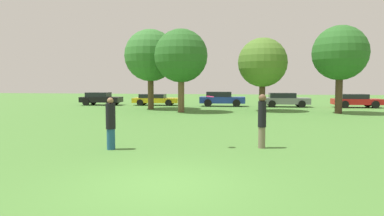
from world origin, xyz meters
The scene contains 13 objects.
ground_plane centered at (0.00, 0.00, 0.00)m, with size 120.00×120.00×0.00m, color #477A33.
person_thrower centered at (-2.73, 3.65, 0.89)m, with size 0.32×0.32×1.76m.
person_catcher centered at (2.31, 4.73, 0.99)m, with size 0.28×0.28×1.87m.
frisbee centered at (0.54, 4.47, 1.78)m, with size 0.27×0.27×0.05m.
tree_0 centered at (-6.40, 21.16, 4.54)m, with size 4.39×4.39×6.76m.
tree_1 centered at (-3.26, 18.63, 4.27)m, with size 4.06×4.06×6.33m.
tree_2 centered at (2.90, 20.53, 3.82)m, with size 3.87×3.87×5.78m.
tree_3 centered at (8.36, 19.34, 4.38)m, with size 3.97×3.97×6.40m.
parked_car_black centered at (-12.88, 25.44, 0.69)m, with size 4.06×2.18×1.28m.
parked_car_yellow centered at (-7.38, 26.06, 0.60)m, with size 4.64×2.09×1.12m.
parked_car_blue centered at (-0.72, 25.68, 0.73)m, with size 4.36×2.02×1.39m.
parked_car_grey centered at (5.16, 25.78, 0.68)m, with size 4.35×2.09×1.31m.
parked_car_red centered at (11.42, 25.86, 0.66)m, with size 4.23×2.11×1.23m.
Camera 1 is at (1.84, -7.29, 2.26)m, focal length 32.29 mm.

